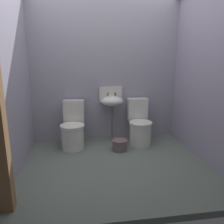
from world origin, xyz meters
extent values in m
cube|color=slate|center=(0.00, 0.00, -0.04)|extent=(3.05, 2.46, 0.08)
cube|color=#9997A9|center=(0.00, 1.08, 1.24)|extent=(3.05, 0.10, 2.48)
cube|color=#9690A6|center=(-1.37, 0.10, 1.24)|extent=(0.10, 2.26, 2.48)
cube|color=#9A91AB|center=(1.37, 0.10, 1.24)|extent=(0.10, 2.26, 2.48)
cylinder|color=white|center=(-0.62, 0.59, 0.19)|extent=(0.42, 0.42, 0.38)
cylinder|color=white|center=(-0.62, 0.59, 0.40)|extent=(0.44, 0.44, 0.04)
cube|color=white|center=(-0.59, 0.89, 0.58)|extent=(0.38, 0.22, 0.40)
cylinder|color=silver|center=(0.55, 0.59, 0.19)|extent=(0.40, 0.40, 0.38)
cylinder|color=silver|center=(0.55, 0.59, 0.40)|extent=(0.42, 0.42, 0.04)
cube|color=silver|center=(0.57, 0.89, 0.58)|extent=(0.37, 0.20, 0.40)
cylinder|color=#6F5E60|center=(0.09, 0.84, 0.33)|extent=(0.04, 0.04, 0.66)
ellipsoid|color=white|center=(0.09, 0.84, 0.75)|extent=(0.40, 0.32, 0.18)
cube|color=white|center=(0.09, 1.00, 0.85)|extent=(0.42, 0.04, 0.28)
cylinder|color=#6F5E60|center=(0.02, 0.90, 0.87)|extent=(0.04, 0.04, 0.06)
cylinder|color=#6F5E60|center=(0.16, 0.90, 0.87)|extent=(0.04, 0.04, 0.06)
cylinder|color=#6F5E60|center=(0.15, 0.40, 0.09)|extent=(0.25, 0.25, 0.18)
torus|color=#755B5A|center=(0.15, 0.40, 0.18)|extent=(0.26, 0.26, 0.02)
camera|label=1|loc=(-0.48, -2.98, 1.51)|focal=35.47mm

